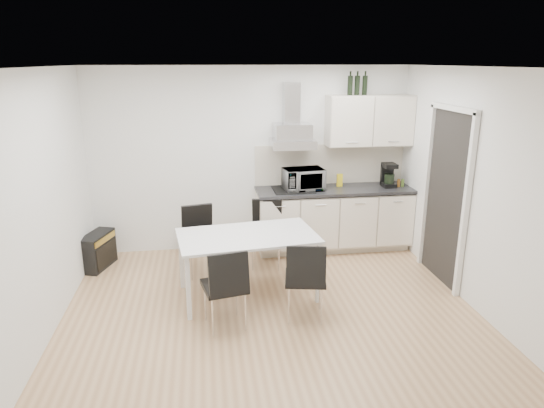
# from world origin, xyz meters

# --- Properties ---
(ground) EXTENTS (4.50, 4.50, 0.00)m
(ground) POSITION_xyz_m (0.00, 0.00, 0.00)
(ground) COLOR tan
(ground) RESTS_ON ground
(wall_back) EXTENTS (4.50, 0.10, 2.60)m
(wall_back) POSITION_xyz_m (0.00, 2.00, 1.30)
(wall_back) COLOR white
(wall_back) RESTS_ON ground
(wall_front) EXTENTS (4.50, 0.10, 2.60)m
(wall_front) POSITION_xyz_m (0.00, -2.00, 1.30)
(wall_front) COLOR white
(wall_front) RESTS_ON ground
(wall_left) EXTENTS (0.10, 4.00, 2.60)m
(wall_left) POSITION_xyz_m (-2.25, 0.00, 1.30)
(wall_left) COLOR white
(wall_left) RESTS_ON ground
(wall_right) EXTENTS (0.10, 4.00, 2.60)m
(wall_right) POSITION_xyz_m (2.25, 0.00, 1.30)
(wall_right) COLOR white
(wall_right) RESTS_ON ground
(ceiling) EXTENTS (4.50, 4.50, 0.00)m
(ceiling) POSITION_xyz_m (0.00, 0.00, 2.60)
(ceiling) COLOR white
(ceiling) RESTS_ON wall_back
(doorway) EXTENTS (0.08, 1.04, 2.10)m
(doorway) POSITION_xyz_m (2.21, 0.55, 1.05)
(doorway) COLOR white
(doorway) RESTS_ON ground
(kitchenette) EXTENTS (2.22, 0.64, 2.52)m
(kitchenette) POSITION_xyz_m (1.19, 1.73, 0.83)
(kitchenette) COLOR beige
(kitchenette) RESTS_ON ground
(dining_table) EXTENTS (1.66, 1.08, 0.75)m
(dining_table) POSITION_xyz_m (-0.21, 0.43, 0.68)
(dining_table) COLOR white
(dining_table) RESTS_ON ground
(chair_far_left) EXTENTS (0.54, 0.58, 0.88)m
(chair_far_left) POSITION_xyz_m (-0.75, 1.11, 0.44)
(chair_far_left) COLOR black
(chair_far_left) RESTS_ON ground
(chair_far_right) EXTENTS (0.53, 0.57, 0.88)m
(chair_far_right) POSITION_xyz_m (0.11, 1.24, 0.44)
(chair_far_right) COLOR black
(chair_far_right) RESTS_ON ground
(chair_near_left) EXTENTS (0.53, 0.58, 0.88)m
(chair_near_left) POSITION_xyz_m (-0.51, -0.24, 0.44)
(chair_near_left) COLOR black
(chair_near_left) RESTS_ON ground
(chair_near_right) EXTENTS (0.53, 0.57, 0.88)m
(chair_near_right) POSITION_xyz_m (0.34, -0.17, 0.44)
(chair_near_right) COLOR black
(chair_near_right) RESTS_ON ground
(guitar_amp) EXTENTS (0.41, 0.61, 0.47)m
(guitar_amp) POSITION_xyz_m (-2.11, 1.50, 0.24)
(guitar_amp) COLOR black
(guitar_amp) RESTS_ON ground
(floor_speaker) EXTENTS (0.19, 0.17, 0.30)m
(floor_speaker) POSITION_xyz_m (-0.91, 1.90, 0.15)
(floor_speaker) COLOR black
(floor_speaker) RESTS_ON ground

